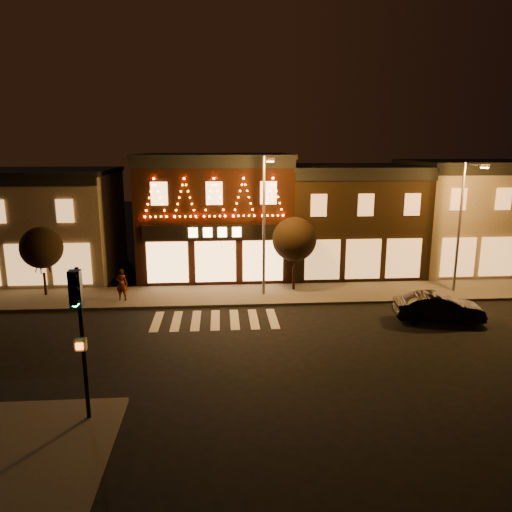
{
  "coord_description": "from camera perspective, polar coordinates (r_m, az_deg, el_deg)",
  "views": [
    {
      "loc": [
        0.35,
        -19.95,
        8.88
      ],
      "look_at": [
        2.12,
        4.0,
        3.38
      ],
      "focal_mm": 34.1,
      "sensor_mm": 36.0,
      "label": 1
    }
  ],
  "objects": [
    {
      "name": "building_pulp",
      "position": [
        34.25,
        -4.8,
        4.94
      ],
      "size": [
        10.2,
        8.34,
        8.3
      ],
      "color": "black",
      "rests_on": "ground"
    },
    {
      "name": "pedestrian",
      "position": [
        28.92,
        -15.47,
        -3.24
      ],
      "size": [
        0.73,
        0.53,
        1.85
      ],
      "primitive_type": "imported",
      "rotation": [
        0.0,
        0.0,
        3.01
      ],
      "color": "gray",
      "rests_on": "sidewalk_far"
    },
    {
      "name": "building_right_a",
      "position": [
        35.52,
        10.77,
        4.39
      ],
      "size": [
        9.2,
        8.28,
        7.5
      ],
      "color": "#302011",
      "rests_on": "ground"
    },
    {
      "name": "tree_right",
      "position": [
        29.54,
        4.52,
        1.97
      ],
      "size": [
        2.69,
        2.69,
        4.5
      ],
      "rotation": [
        0.0,
        0.0,
        -0.1
      ],
      "color": "black",
      "rests_on": "sidewalk_far"
    },
    {
      "name": "tree_left",
      "position": [
        31.05,
        -23.86,
        0.89
      ],
      "size": [
        2.45,
        2.45,
        4.09
      ],
      "rotation": [
        0.0,
        0.0,
        0.0
      ],
      "color": "black",
      "rests_on": "sidewalk_far"
    },
    {
      "name": "traffic_signal_near",
      "position": [
        16.07,
        -20.07,
        -6.6
      ],
      "size": [
        0.36,
        0.52,
        5.08
      ],
      "rotation": [
        0.0,
        0.0,
        0.02
      ],
      "color": "black",
      "rests_on": "sidewalk_near"
    },
    {
      "name": "sidewalk_far",
      "position": [
        29.35,
        -0.82,
        -4.56
      ],
      "size": [
        44.0,
        4.0,
        0.15
      ],
      "primitive_type": "cube",
      "color": "#47423D",
      "rests_on": "ground"
    },
    {
      "name": "ground",
      "position": [
        21.84,
        -4.88,
        -11.14
      ],
      "size": [
        120.0,
        120.0,
        0.0
      ],
      "primitive_type": "plane",
      "color": "black",
      "rests_on": "ground"
    },
    {
      "name": "building_left",
      "position": [
        36.84,
        -25.48,
        3.5
      ],
      "size": [
        12.2,
        8.28,
        7.3
      ],
      "color": "#6A604B",
      "rests_on": "ground"
    },
    {
      "name": "streetlamp_right",
      "position": [
        31.18,
        23.1,
        4.17
      ],
      "size": [
        0.68,
        1.78,
        7.76
      ],
      "rotation": [
        0.0,
        0.0,
        -0.22
      ],
      "color": "#59595E",
      "rests_on": "sidewalk_far"
    },
    {
      "name": "dark_sedan",
      "position": [
        26.77,
        20.61,
        -5.69
      ],
      "size": [
        4.59,
        2.16,
        1.45
      ],
      "primitive_type": "imported",
      "rotation": [
        0.0,
        0.0,
        1.42
      ],
      "color": "black",
      "rests_on": "ground"
    },
    {
      "name": "building_right_b",
      "position": [
        38.81,
        23.77,
        4.45
      ],
      "size": [
        9.2,
        8.28,
        7.8
      ],
      "color": "#6A604B",
      "rests_on": "ground"
    },
    {
      "name": "streetlamp_mid",
      "position": [
        27.97,
        1.03,
        4.77
      ],
      "size": [
        0.54,
        1.87,
        8.14
      ],
      "rotation": [
        0.0,
        0.0,
        -0.11
      ],
      "color": "#59595E",
      "rests_on": "sidewalk_far"
    }
  ]
}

